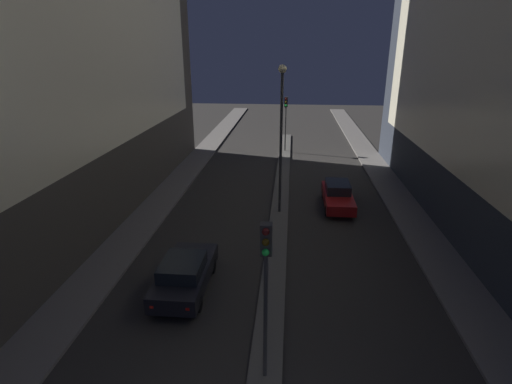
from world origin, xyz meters
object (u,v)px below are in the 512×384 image
(street_lamp, at_px, (281,122))
(car_right_lane, at_px, (338,195))
(car_left_lane, at_px, (185,274))
(traffic_light_near, at_px, (266,270))
(traffic_light_mid, at_px, (286,112))

(street_lamp, distance_m, car_right_lane, 6.16)
(street_lamp, height_order, car_left_lane, street_lamp)
(traffic_light_near, xyz_separation_m, car_right_lane, (3.59, 14.33, -3.06))
(traffic_light_mid, bearing_deg, car_left_lane, -98.68)
(car_left_lane, distance_m, car_right_lane, 12.24)
(car_right_lane, bearing_deg, street_lamp, -157.59)
(traffic_light_mid, xyz_separation_m, street_lamp, (0.00, -15.07, 1.72))
(traffic_light_near, xyz_separation_m, street_lamp, (0.00, 12.85, 1.72))
(traffic_light_mid, distance_m, car_right_lane, 14.38)
(traffic_light_near, height_order, car_right_lane, traffic_light_near)
(traffic_light_mid, height_order, car_right_lane, traffic_light_mid)
(traffic_light_near, bearing_deg, street_lamp, 90.00)
(street_lamp, bearing_deg, traffic_light_near, -90.00)
(street_lamp, xyz_separation_m, car_right_lane, (3.59, 1.48, -4.78))
(traffic_light_mid, bearing_deg, street_lamp, -90.00)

